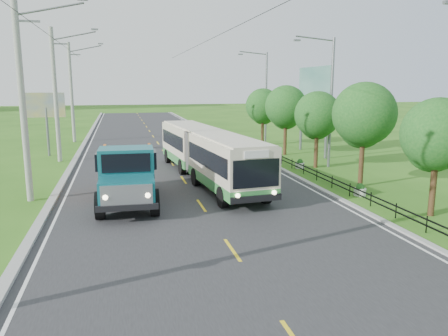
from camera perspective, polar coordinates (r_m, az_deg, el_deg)
name	(u,v)px	position (r m, az deg, el deg)	size (l,w,h in m)	color
ground	(232,250)	(15.86, 1.09, -10.70)	(240.00, 240.00, 0.00)	#2D6217
road	(169,159)	(34.97, -7.20, 1.17)	(14.00, 120.00, 0.02)	#28282B
curb_left	(74,162)	(34.93, -19.03, 0.75)	(0.40, 120.00, 0.15)	#9E9E99
curb_right	(255,155)	(36.42, 4.04, 1.67)	(0.30, 120.00, 0.10)	#9E9E99
edge_line_left	(81,162)	(34.88, -18.12, 0.71)	(0.12, 120.00, 0.00)	silver
edge_line_right	(249,156)	(36.28, 3.29, 1.60)	(0.12, 120.00, 0.00)	silver
centre_dash	(232,250)	(15.85, 1.09, -10.62)	(0.12, 2.20, 0.00)	yellow
railing_right	(292,164)	(31.11, 8.87, 0.47)	(0.04, 40.00, 0.60)	black
pole_near	(23,100)	(23.72, -24.78, 8.09)	(3.51, 0.32, 10.00)	gray
pole_mid	(56,95)	(35.57, -21.10, 8.94)	(3.51, 0.32, 10.00)	gray
pole_far	(72,92)	(47.50, -19.26, 9.34)	(3.51, 0.32, 10.00)	gray
tree_second	(436,138)	(21.44, 25.99, 3.57)	(3.18, 3.26, 5.30)	#382314
tree_third	(364,117)	(26.28, 17.77, 6.31)	(3.60, 3.62, 6.00)	#382314
tree_fourth	(317,117)	(31.58, 12.09, 6.52)	(3.24, 3.31, 5.40)	#382314
tree_fifth	(286,109)	(37.06, 8.09, 7.67)	(3.48, 3.52, 5.80)	#382314
tree_back	(263,108)	(42.70, 5.10, 7.86)	(3.30, 3.36, 5.50)	#382314
streetlight_mid	(329,98)	(31.74, 13.59, 8.86)	(3.02, 0.20, 9.07)	slate
streetlight_far	(265,94)	(44.67, 5.33, 9.59)	(3.02, 0.20, 9.07)	slate
planter_near	(360,190)	(24.37, 17.33, -2.81)	(0.64, 0.64, 0.67)	silver
planter_mid	(300,164)	(31.34, 9.89, 0.49)	(0.64, 0.64, 0.67)	silver
planter_far	(264,149)	(38.72, 5.21, 2.55)	(0.64, 0.64, 0.67)	silver
billboard_left	(46,109)	(38.76, -22.24, 7.13)	(3.00, 0.20, 5.20)	slate
billboard_right	(314,91)	(37.85, 11.72, 9.88)	(0.24, 6.00, 7.30)	slate
bus	(207,151)	(26.98, -2.24, 2.26)	(3.95, 15.72, 3.00)	#34823C
dump_truck	(127,171)	(21.99, -12.53, -0.34)	(2.94, 7.07, 2.93)	#115D68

